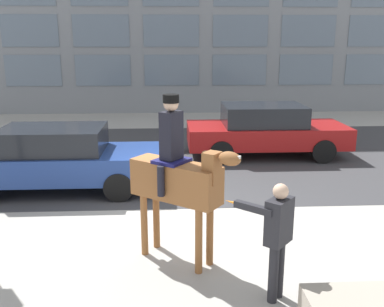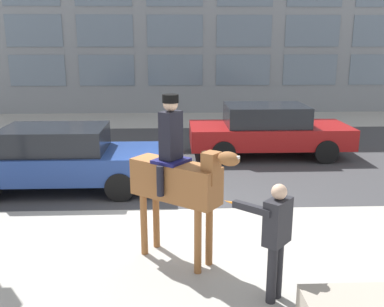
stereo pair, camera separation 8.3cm
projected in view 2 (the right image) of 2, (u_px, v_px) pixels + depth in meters
ground_plane at (178, 219)px, 8.31m from camera, size 80.00×80.00×0.00m
road_surface at (177, 156)px, 12.90m from camera, size 25.63×8.50×0.01m
mounted_horse_lead at (177, 177)px, 6.42m from camera, size 1.63×1.34×2.60m
pedestrian_bystander at (276, 234)px, 5.48m from camera, size 0.88×0.58×1.62m
street_car_near_lane at (60, 158)px, 9.80m from camera, size 4.57×1.83×1.47m
street_car_far_lane at (268, 130)px, 12.72m from camera, size 4.68×2.01×1.54m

